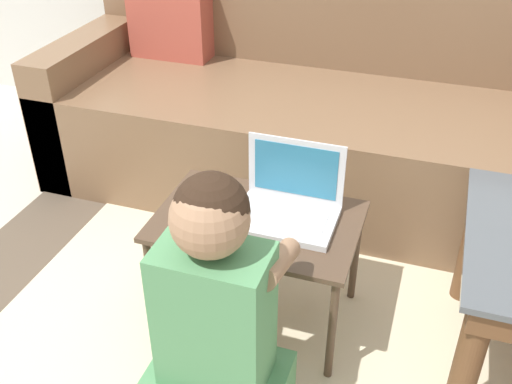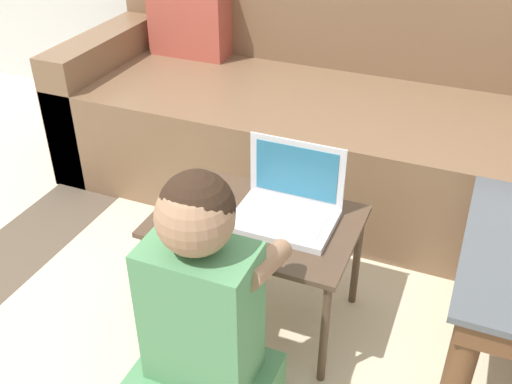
% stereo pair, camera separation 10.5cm
% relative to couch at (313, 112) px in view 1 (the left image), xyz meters
% --- Properties ---
extents(ground_plane, '(16.00, 16.00, 0.00)m').
position_rel_couch_xyz_m(ground_plane, '(0.01, -1.05, -0.32)').
color(ground_plane, beige).
extents(area_rug, '(2.23, 1.79, 0.01)m').
position_rel_couch_xyz_m(area_rug, '(0.05, -1.13, -0.31)').
color(area_rug, brown).
rests_on(area_rug, ground_plane).
extents(couch, '(2.18, 0.89, 0.95)m').
position_rel_couch_xyz_m(couch, '(0.00, 0.00, 0.00)').
color(couch, brown).
rests_on(couch, ground_plane).
extents(laptop_desk, '(0.60, 0.40, 0.39)m').
position_rel_couch_xyz_m(laptop_desk, '(0.05, -0.92, 0.03)').
color(laptop_desk, '#4C3828').
rests_on(laptop_desk, ground_plane).
extents(laptop, '(0.29, 0.21, 0.22)m').
position_rel_couch_xyz_m(laptop, '(0.14, -0.88, 0.11)').
color(laptop, silver).
rests_on(laptop, laptop_desk).
extents(computer_mouse, '(0.08, 0.11, 0.03)m').
position_rel_couch_xyz_m(computer_mouse, '(-0.10, -0.92, 0.09)').
color(computer_mouse, '#234CB2').
rests_on(computer_mouse, laptop_desk).
extents(person_seated, '(0.35, 0.35, 0.78)m').
position_rel_couch_xyz_m(person_seated, '(0.09, -1.33, 0.03)').
color(person_seated, '#518E5B').
rests_on(person_seated, ground_plane).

